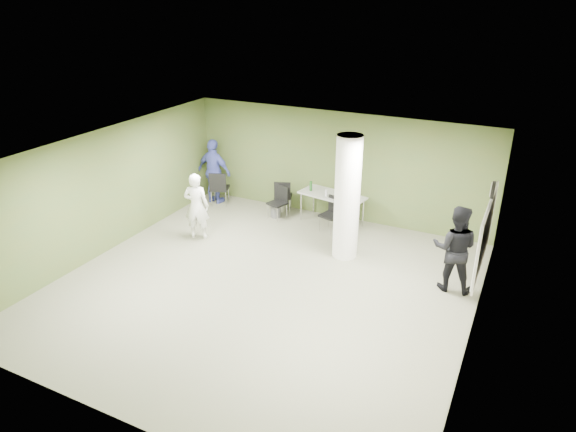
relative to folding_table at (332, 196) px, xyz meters
The scene contains 17 objects.
floor 3.58m from the folding_table, 91.05° to the right, with size 8.00×8.00×0.00m, color #5B5B48.
ceiling 4.06m from the folding_table, 91.05° to the right, with size 8.00×8.00×0.00m, color white.
wall_back 0.82m from the folding_table, 97.37° to the left, with size 8.00×0.02×2.80m, color #4F592A.
wall_left 5.41m from the folding_table, 139.23° to the right, with size 0.02×8.00×2.80m, color #4F592A.
wall_right_cream 5.31m from the folding_table, 41.68° to the right, with size 0.02×8.00×2.80m, color beige.
column 1.89m from the folding_table, 58.11° to the right, with size 0.56×0.56×2.80m, color silver.
whiteboard 4.56m from the folding_table, 30.84° to the right, with size 0.05×2.30×1.30m.
wall_clock 4.77m from the folding_table, 30.83° to the right, with size 0.06×0.32×0.32m.
folding_table is the anchor object (origin of this frame).
wastebasket 1.60m from the folding_table, 169.37° to the right, with size 0.27×0.27×0.31m, color #4C4C4C.
chair_back_left 3.25m from the folding_table, behind, with size 0.63×0.63×0.98m.
chair_back_right 1.44m from the folding_table, behind, with size 0.58×0.58×0.92m.
chair_table_left 1.41m from the folding_table, 169.56° to the right, with size 0.54×0.54×0.85m.
chair_table_right 0.49m from the folding_table, 65.24° to the right, with size 0.54×0.54×0.88m.
woman_white 3.39m from the folding_table, 139.71° to the right, with size 0.60×0.39×1.64m, color white.
man_black 3.84m from the folding_table, 29.60° to the right, with size 0.87×0.68×1.79m, color black.
man_blue 3.47m from the folding_table, behind, with size 1.07×0.45×1.83m, color #454EAC.
Camera 1 is at (4.40, -7.84, 5.52)m, focal length 32.00 mm.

